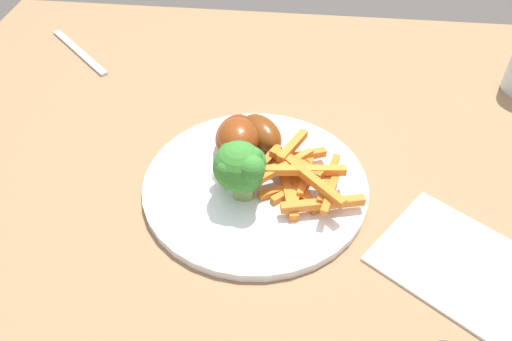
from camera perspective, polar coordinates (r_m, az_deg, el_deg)
name	(u,v)px	position (r m, az deg, el deg)	size (l,w,h in m)	color
dining_table	(259,210)	(0.77, 0.39, -4.53)	(1.09, 0.88, 0.74)	#8E6B47
dinner_plate	(256,185)	(0.65, 0.00, -1.66)	(0.29, 0.29, 0.01)	white
broccoli_floret_front	(246,175)	(0.60, -1.16, -0.52)	(0.04, 0.04, 0.06)	#8AAE5D
broccoli_floret_middle	(241,164)	(0.60, -1.76, 0.79)	(0.06, 0.07, 0.08)	#76AD52
broccoli_floret_back	(242,167)	(0.59, -1.64, 0.38)	(0.07, 0.06, 0.08)	#91B553
carrot_fries_pile	(300,178)	(0.63, 4.97, -0.80)	(0.15, 0.13, 0.04)	orange
chicken_drumstick_near	(235,138)	(0.68, -2.40, 3.71)	(0.06, 0.13, 0.04)	#4E190B
chicken_drumstick_far	(260,135)	(0.68, 0.49, 3.99)	(0.10, 0.11, 0.04)	#4B1E09
chicken_drumstick_extra	(239,139)	(0.67, -1.93, 3.57)	(0.07, 0.12, 0.05)	#56200A
fork	(79,52)	(0.97, -19.38, 12.55)	(0.19, 0.01, 0.01)	silver
napkin	(459,263)	(0.62, 21.99, -9.70)	(0.17, 0.14, 0.00)	white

